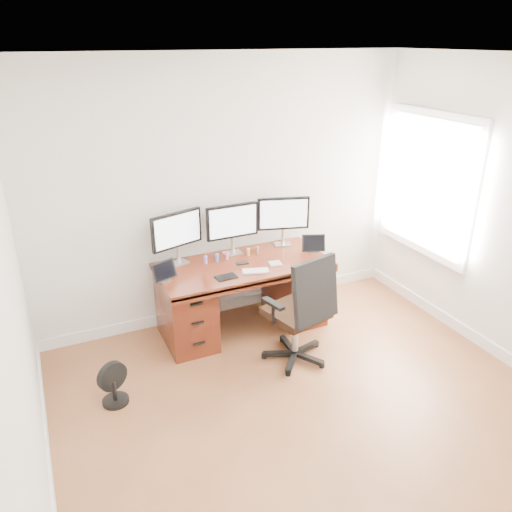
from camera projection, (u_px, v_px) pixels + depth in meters
name	position (u px, v px, depth m)	size (l,w,h in m)	color
ground	(339.00, 445.00, 3.75)	(4.50, 4.50, 0.00)	brown
back_wall	(225.00, 193.00, 5.07)	(4.00, 0.10, 2.70)	white
desk	(243.00, 293.00, 5.11)	(1.70, 0.80, 0.75)	#541F10
office_chair	(299.00, 327.00, 4.58)	(0.70, 0.70, 1.09)	black
floor_fan	(113.00, 384.00, 4.11)	(0.26, 0.22, 0.38)	black
monitor_left	(177.00, 232.00, 4.81)	(0.54, 0.20, 0.53)	silver
monitor_center	(232.00, 223.00, 5.03)	(0.55, 0.14, 0.53)	silver
monitor_right	(283.00, 215.00, 5.25)	(0.54, 0.19, 0.53)	silver
tablet_left	(165.00, 272.00, 4.56)	(0.25, 0.15, 0.19)	silver
tablet_right	(314.00, 245.00, 5.16)	(0.25, 0.15, 0.19)	silver
keyboard	(256.00, 271.00, 4.76)	(0.25, 0.11, 0.01)	silver
trackpad	(275.00, 263.00, 4.93)	(0.12, 0.12, 0.01)	silver
drawing_tablet	(226.00, 277.00, 4.65)	(0.20, 0.12, 0.01)	black
phone	(242.00, 263.00, 4.93)	(0.13, 0.06, 0.01)	black
figurine_purple	(206.00, 259.00, 4.91)	(0.04, 0.04, 0.09)	#855DDA
figurine_blue	(217.00, 257.00, 4.96)	(0.04, 0.04, 0.09)	#4763DA
figurine_pink	(227.00, 255.00, 5.00)	(0.04, 0.04, 0.09)	#DB6390
figurine_orange	(248.00, 251.00, 5.09)	(0.04, 0.04, 0.09)	#FBA85A
figurine_brown	(257.00, 250.00, 5.13)	(0.04, 0.04, 0.09)	#8B5348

